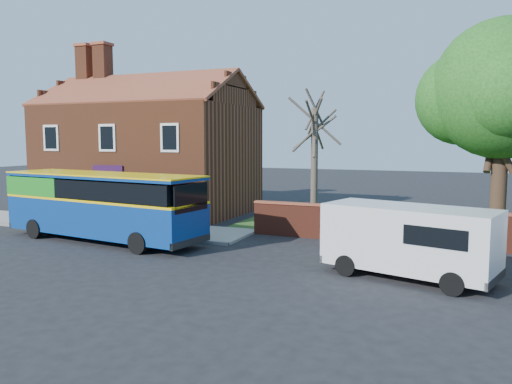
% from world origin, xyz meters
% --- Properties ---
extents(ground, '(120.00, 120.00, 0.00)m').
position_xyz_m(ground, '(0.00, 0.00, 0.00)').
color(ground, black).
rests_on(ground, ground).
extents(pavement, '(18.00, 3.50, 0.12)m').
position_xyz_m(pavement, '(-7.00, 5.75, 0.06)').
color(pavement, gray).
rests_on(pavement, ground).
extents(kerb, '(18.00, 0.15, 0.14)m').
position_xyz_m(kerb, '(-7.00, 4.00, 0.07)').
color(kerb, slate).
rests_on(kerb, ground).
extents(grass_strip, '(26.00, 12.00, 0.04)m').
position_xyz_m(grass_strip, '(13.00, 13.00, 0.02)').
color(grass_strip, '#426B28').
rests_on(grass_strip, ground).
extents(shop_building, '(12.30, 8.13, 10.50)m').
position_xyz_m(shop_building, '(-7.02, 11.50, 3.41)').
color(shop_building, brown).
rests_on(shop_building, ground).
extents(boundary_wall, '(22.00, 0.38, 1.60)m').
position_xyz_m(boundary_wall, '(13.00, 7.00, 0.81)').
color(boundary_wall, maroon).
rests_on(boundary_wall, ground).
extents(bus, '(10.15, 3.80, 3.02)m').
position_xyz_m(bus, '(-3.93, 2.86, 1.72)').
color(bus, navy).
rests_on(bus, ground).
extents(van_near, '(5.75, 3.52, 2.36)m').
position_xyz_m(van_near, '(9.57, 1.71, 1.32)').
color(van_near, silver).
rests_on(van_near, ground).
extents(large_tree, '(8.34, 6.60, 10.18)m').
position_xyz_m(large_tree, '(12.83, 11.77, 6.66)').
color(large_tree, black).
rests_on(large_tree, ground).
extents(bare_tree, '(2.47, 2.95, 6.60)m').
position_xyz_m(bare_tree, '(4.33, 9.00, 3.39)').
color(bare_tree, '#4C4238').
rests_on(bare_tree, ground).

